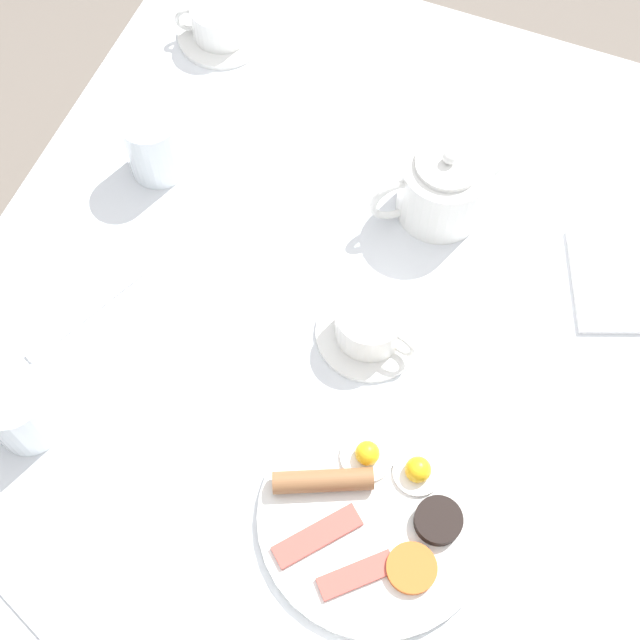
% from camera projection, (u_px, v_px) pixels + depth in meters
% --- Properties ---
extents(ground_plane, '(8.00, 8.00, 0.00)m').
position_uv_depth(ground_plane, '(320.00, 487.00, 1.77)').
color(ground_plane, '#70665B').
extents(table, '(0.91, 1.15, 0.73)m').
position_uv_depth(table, '(320.00, 350.00, 1.17)').
color(table, silver).
rests_on(table, ground_plane).
extents(breakfast_plate, '(0.27, 0.27, 0.04)m').
position_uv_depth(breakfast_plate, '(376.00, 513.00, 1.00)').
color(breakfast_plate, white).
rests_on(breakfast_plate, table).
extents(teapot_near, '(0.17, 0.14, 0.12)m').
position_uv_depth(teapot_near, '(442.00, 187.00, 1.15)').
color(teapot_near, white).
rests_on(teapot_near, table).
extents(teacup_with_saucer_left, '(0.13, 0.13, 0.06)m').
position_uv_depth(teacup_with_saucer_left, '(220.00, 23.00, 1.30)').
color(teacup_with_saucer_left, white).
rests_on(teacup_with_saucer_left, table).
extents(teacup_with_saucer_right, '(0.13, 0.13, 0.06)m').
position_uv_depth(teacup_with_saucer_right, '(370.00, 325.00, 1.09)').
color(teacup_with_saucer_right, white).
rests_on(teacup_with_saucer_right, table).
extents(water_glass_tall, '(0.08, 0.08, 0.10)m').
position_uv_depth(water_glass_tall, '(154.00, 144.00, 1.18)').
color(water_glass_tall, white).
rests_on(water_glass_tall, table).
extents(water_glass_short, '(0.08, 0.08, 0.09)m').
position_uv_depth(water_glass_short, '(20.00, 411.00, 1.01)').
color(water_glass_short, white).
rests_on(water_glass_short, table).
extents(napkin_folded, '(0.15, 0.18, 0.01)m').
position_uv_depth(napkin_folded, '(614.00, 280.00, 1.14)').
color(napkin_folded, white).
rests_on(napkin_folded, table).
extents(fork_by_plate, '(0.09, 0.17, 0.00)m').
position_uv_depth(fork_by_plate, '(86.00, 314.00, 1.12)').
color(fork_by_plate, silver).
rests_on(fork_by_plate, table).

